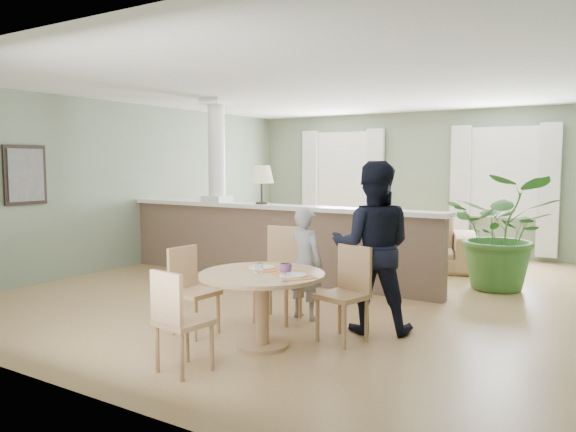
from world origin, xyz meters
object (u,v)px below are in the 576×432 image
Objects in this scene: chair_far_boy at (281,269)px; chair_side at (190,286)px; dining_table at (263,288)px; man_person at (372,247)px; child_person at (305,263)px; sofa at (384,241)px; chair_near at (177,317)px; houseplant at (504,232)px; chair_far_man at (347,289)px.

chair_side is at bearing -125.41° from chair_far_boy.
chair_side is at bearing -177.74° from dining_table.
man_person is (0.65, 1.01, 0.31)m from dining_table.
child_person is (0.70, 1.08, 0.14)m from chair_side.
chair_near reaches higher than sofa.
chair_far_boy reaches higher than chair_near.
sofa reaches higher than dining_table.
chair_far_boy is 1.16× the size of chair_side.
houseplant is at bearing -100.99° from chair_near.
child_person is (0.22, 0.15, 0.06)m from chair_far_boy.
houseplant is at bearing 87.89° from chair_far_man.
chair_far_boy reaches higher than sofa.
chair_near reaches higher than dining_table.
houseplant is 3.96m from dining_table.
houseplant is at bearing 50.30° from chair_far_boy.
chair_near is (-1.57, -4.64, -0.31)m from houseplant.
man_person reaches higher than houseplant.
chair_near is at bearing -92.08° from chair_far_boy.
chair_far_man is 1.57m from chair_side.
chair_near is 0.69× the size of child_person.
sofa is at bearing 160.68° from houseplant.
sofa is at bearing 86.44° from chair_far_boy.
houseplant is at bearing -112.23° from child_person.
sofa is at bearing 1.83° from chair_side.
man_person is at bearing 89.65° from chair_far_man.
chair_near is at bearing 96.59° from child_person.
chair_far_boy is 1.11× the size of chair_far_man.
dining_table is 0.95m from chair_near.
chair_far_man is 0.85m from child_person.
chair_far_man is at bearing -108.53° from chair_near.
houseplant is 3.33m from chair_far_boy.
child_person reaches higher than chair_side.
chair_far_boy is at bearing 176.21° from chair_far_man.
chair_far_man reaches higher than chair_near.
chair_far_boy is 1.83m from chair_near.
chair_far_boy is 1.18× the size of chair_near.
dining_table is at bearing -74.59° from chair_far_boy.
child_person is (-0.17, 1.04, 0.06)m from dining_table.
chair_near is at bearing -103.68° from chair_far_man.
man_person is (1.51, 1.04, 0.39)m from chair_side.
chair_side is at bearing -120.81° from houseplant.
dining_table is 0.67× the size of man_person.
man_person is at bearing -1.59° from chair_far_boy.
houseplant reaches higher than chair_side.
chair_side is (-0.22, -4.45, 0.06)m from sofa.
chair_far_man is at bearing -90.58° from sofa.
sofa is 5.36m from chair_near.
child_person is (0.03, 1.96, 0.15)m from chair_near.
sofa is 3.42m from child_person.
chair_far_man is 1.72m from chair_near.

